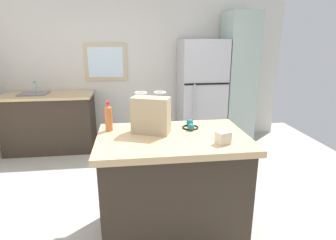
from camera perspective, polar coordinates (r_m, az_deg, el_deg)
ground at (r=2.89m, az=-2.28°, el=-20.01°), size 5.93×5.93×0.00m
back_wall at (r=4.81m, az=-5.37°, el=11.27°), size 4.80×0.13×2.59m
kitchen_island at (r=2.53m, az=0.92°, el=-13.14°), size 1.25×0.84×0.93m
refrigerator at (r=4.61m, az=6.75°, el=5.43°), size 0.70×0.70×1.70m
tall_cabinet at (r=4.75m, az=13.90°, el=7.89°), size 0.46×0.63×2.11m
sink_counter at (r=4.75m, az=-22.86°, el=-0.27°), size 1.35×0.66×1.08m
shopping_bag at (r=2.36m, az=-3.51°, el=1.02°), size 0.35×0.25×0.36m
small_box at (r=2.19m, az=11.16°, el=-3.56°), size 0.13×0.12×0.10m
bottle at (r=2.48m, az=-12.02°, el=0.50°), size 0.07×0.07×0.26m
ear_defenders at (r=2.53m, az=4.56°, el=-1.15°), size 0.17×0.20×0.06m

